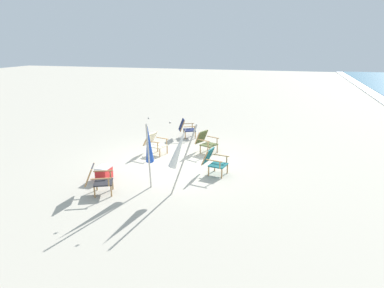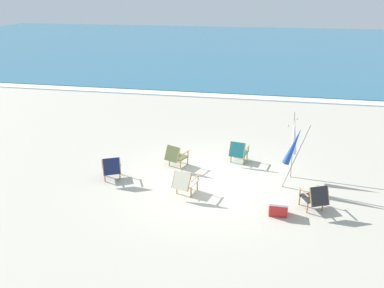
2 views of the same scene
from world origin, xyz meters
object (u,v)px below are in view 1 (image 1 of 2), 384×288
Objects in this scene: umbrella_furled_blue at (149,145)px; cooler_box at (104,173)px; beach_chair_back_left at (205,141)px; umbrella_furled_white at (179,148)px; beach_chair_far_center at (155,143)px; beach_chair_front_right at (186,128)px; beach_chair_mid_center at (214,161)px; beach_chair_back_right at (97,179)px.

cooler_box is at bearing -103.03° from umbrella_furled_blue.
beach_chair_back_left is 3.91m from umbrella_furled_white.
umbrella_furled_blue is at bearing 19.39° from beach_chair_far_center.
cooler_box is (-0.38, -1.64, -1.12)m from umbrella_furled_blue.
beach_chair_back_left is 0.44× the size of umbrella_furled_white.
beach_chair_front_right is 5.83m from umbrella_furled_white.
beach_chair_mid_center is 1.65× the size of cooler_box.
beach_chair_mid_center is 0.40× the size of umbrella_furled_blue.
umbrella_furled_blue reaches higher than beach_chair_front_right.
beach_chair_front_right is at bearing -143.97° from beach_chair_back_left.
beach_chair_front_right reaches higher than beach_chair_far_center.
umbrella_furled_white is at bearing 85.54° from umbrella_furled_blue.
cooler_box is at bearing -11.29° from beach_chair_front_right.
beach_chair_far_center is 1.00× the size of beach_chair_back_right.
beach_chair_mid_center is (-2.27, 2.70, -0.00)m from beach_chair_back_right.
beach_chair_far_center is 1.80× the size of cooler_box.
beach_chair_mid_center is 2.37m from umbrella_furled_blue.
beach_chair_far_center is at bearing -118.98° from beach_chair_mid_center.
beach_chair_back_left is (-4.32, 1.95, -0.00)m from beach_chair_back_right.
beach_chair_back_right is at bearing -76.42° from umbrella_furled_white.
umbrella_furled_blue is at bearing 6.42° from beach_chair_front_right.
cooler_box is (5.12, -1.02, -0.23)m from beach_chair_front_right.
beach_chair_back_right reaches higher than cooler_box.
beach_chair_back_right is 1.06m from cooler_box.
umbrella_furled_white reaches higher than beach_chair_far_center.
cooler_box is (2.68, -0.56, -0.22)m from beach_chair_far_center.
beach_chair_back_right is (3.65, -0.20, 0.01)m from beach_chair_far_center.
beach_chair_back_left is 4.08m from cooler_box.
beach_chair_front_right reaches higher than beach_chair_back_left.
beach_chair_front_right is at bearing -151.92° from beach_chair_mid_center.
beach_chair_far_center is 2.86m from beach_chair_mid_center.
beach_chair_front_right reaches higher than cooler_box.
beach_chair_mid_center is (1.38, 2.50, 0.01)m from beach_chair_far_center.
beach_chair_mid_center reaches higher than beach_chair_far_center.
beach_chair_front_right is 0.43× the size of umbrella_furled_white.
beach_chair_far_center is at bearing 176.86° from beach_chair_back_right.
cooler_box is (1.30, -3.06, -0.23)m from beach_chair_mid_center.
umbrella_furled_white is at bearing 15.03° from beach_chair_front_right.
cooler_box is at bearing -67.00° from beach_chair_mid_center.
beach_chair_back_right reaches higher than beach_chair_back_left.
umbrella_furled_blue reaches higher than beach_chair_mid_center.
umbrella_furled_white reaches higher than beach_chair_back_left.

